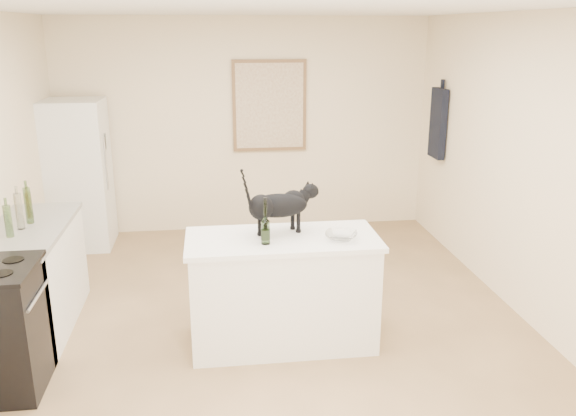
% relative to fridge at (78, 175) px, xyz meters
% --- Properties ---
extents(floor, '(5.50, 5.50, 0.00)m').
position_rel_fridge_xyz_m(floor, '(1.95, -2.35, -0.85)').
color(floor, '#A78359').
rests_on(floor, ground).
extents(ceiling, '(5.50, 5.50, 0.00)m').
position_rel_fridge_xyz_m(ceiling, '(1.95, -2.35, 1.75)').
color(ceiling, white).
rests_on(ceiling, ground).
extents(wall_back, '(4.50, 0.00, 4.50)m').
position_rel_fridge_xyz_m(wall_back, '(1.95, 0.40, 0.45)').
color(wall_back, beige).
rests_on(wall_back, ground).
extents(wall_front, '(4.50, 0.00, 4.50)m').
position_rel_fridge_xyz_m(wall_front, '(1.95, -5.10, 0.45)').
color(wall_front, beige).
rests_on(wall_front, ground).
extents(wall_right, '(0.00, 5.50, 5.50)m').
position_rel_fridge_xyz_m(wall_right, '(4.20, -2.35, 0.45)').
color(wall_right, beige).
rests_on(wall_right, ground).
extents(island_base, '(1.44, 0.67, 0.86)m').
position_rel_fridge_xyz_m(island_base, '(2.05, -2.55, -0.42)').
color(island_base, white).
rests_on(island_base, floor).
extents(island_top, '(1.50, 0.70, 0.04)m').
position_rel_fridge_xyz_m(island_top, '(2.05, -2.55, 0.03)').
color(island_top, white).
rests_on(island_top, island_base).
extents(left_cabinets, '(0.60, 1.40, 0.86)m').
position_rel_fridge_xyz_m(left_cabinets, '(0.00, -2.05, -0.42)').
color(left_cabinets, white).
rests_on(left_cabinets, floor).
extents(left_countertop, '(0.62, 1.44, 0.04)m').
position_rel_fridge_xyz_m(left_countertop, '(0.00, -2.05, 0.03)').
color(left_countertop, gray).
rests_on(left_countertop, left_cabinets).
extents(fridge, '(0.68, 0.68, 1.70)m').
position_rel_fridge_xyz_m(fridge, '(0.00, 0.00, 0.00)').
color(fridge, white).
rests_on(fridge, floor).
extents(artwork_frame, '(0.90, 0.03, 1.10)m').
position_rel_fridge_xyz_m(artwork_frame, '(2.25, 0.37, 0.70)').
color(artwork_frame, brown).
rests_on(artwork_frame, wall_back).
extents(artwork_canvas, '(0.82, 0.00, 1.02)m').
position_rel_fridge_xyz_m(artwork_canvas, '(2.25, 0.35, 0.70)').
color(artwork_canvas, beige).
rests_on(artwork_canvas, wall_back).
extents(hanging_garment, '(0.08, 0.34, 0.80)m').
position_rel_fridge_xyz_m(hanging_garment, '(4.14, -0.30, 0.55)').
color(hanging_garment, black).
rests_on(hanging_garment, wall_right).
extents(black_cat, '(0.62, 0.40, 0.42)m').
position_rel_fridge_xyz_m(black_cat, '(2.03, -2.47, 0.26)').
color(black_cat, black).
rests_on(black_cat, island_top).
extents(wine_bottle, '(0.07, 0.07, 0.32)m').
position_rel_fridge_xyz_m(wine_bottle, '(1.91, -2.68, 0.21)').
color(wine_bottle, '#315522').
rests_on(wine_bottle, island_top).
extents(glass_bowl, '(0.31, 0.31, 0.06)m').
position_rel_fridge_xyz_m(glass_bowl, '(2.49, -2.67, 0.08)').
color(glass_bowl, white).
rests_on(glass_bowl, island_top).
extents(fridge_paper, '(0.03, 0.14, 0.18)m').
position_rel_fridge_xyz_m(fridge_paper, '(0.34, 0.01, 0.38)').
color(fridge_paper, beige).
rests_on(fridge_paper, fridge).
extents(counter_bottle_cluster, '(0.12, 0.54, 0.30)m').
position_rel_fridge_xyz_m(counter_bottle_cluster, '(-0.02, -2.03, 0.19)').
color(counter_bottle_cluster, '#28571E').
rests_on(counter_bottle_cluster, left_countertop).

